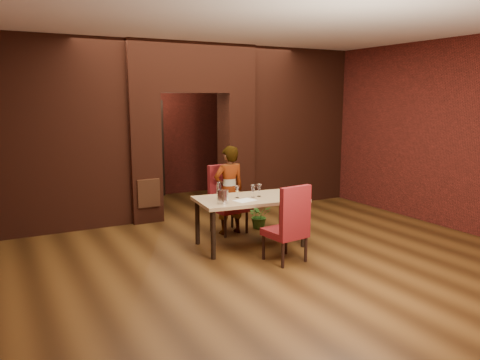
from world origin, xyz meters
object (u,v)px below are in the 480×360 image
object	(u,v)px
water_bottle	(219,190)
dining_table	(250,222)
person_seated	(229,190)
wine_glass_c	(259,190)
wine_glass_b	(253,191)
wine_bucket	(223,197)
chair_near	(285,223)
potted_plant	(259,215)
wine_glass_a	(237,192)
chair_far	(229,200)

from	to	relation	value
water_bottle	dining_table	bearing A→B (deg)	-15.26
person_seated	wine_glass_c	world-z (taller)	person_seated
person_seated	water_bottle	bearing A→B (deg)	51.95
dining_table	wine_glass_b	size ratio (longest dim) A/B	8.33
wine_glass_c	water_bottle	world-z (taller)	water_bottle
wine_glass_c	wine_bucket	distance (m)	0.71
wine_glass_c	water_bottle	bearing A→B (deg)	169.27
dining_table	person_seated	distance (m)	0.81
chair_near	potted_plant	distance (m)	1.69
person_seated	wine_glass_c	bearing A→B (deg)	101.07
person_seated	water_bottle	xyz separation A→B (m)	(-0.48, -0.61, 0.15)
wine_glass_b	person_seated	bearing A→B (deg)	91.78
wine_glass_b	potted_plant	world-z (taller)	wine_glass_b
chair_near	person_seated	world-z (taller)	person_seated
wine_bucket	water_bottle	size ratio (longest dim) A/B	0.71
wine_glass_a	water_bottle	xyz separation A→B (m)	(-0.28, 0.04, 0.05)
dining_table	chair_near	bearing A→B (deg)	-77.88
wine_glass_c	wine_bucket	xyz separation A→B (m)	(-0.69, -0.17, 0.00)
person_seated	wine_glass_a	xyz separation A→B (m)	(-0.19, -0.65, 0.11)
water_bottle	chair_near	bearing A→B (deg)	-59.89
chair_far	wine_glass_c	size ratio (longest dim) A/B	5.93
wine_glass_a	wine_glass_b	bearing A→B (deg)	-23.73
person_seated	wine_glass_b	distance (m)	0.75
wine_glass_c	water_bottle	size ratio (longest dim) A/B	0.70
wine_glass_c	water_bottle	xyz separation A→B (m)	(-0.62, 0.12, 0.04)
chair_far	water_bottle	bearing A→B (deg)	-133.92
chair_near	water_bottle	distance (m)	1.13
person_seated	wine_bucket	world-z (taller)	person_seated
chair_near	wine_glass_b	world-z (taller)	chair_near
water_bottle	person_seated	bearing A→B (deg)	51.86
wine_glass_a	potted_plant	bearing A→B (deg)	40.49
wine_bucket	water_bottle	distance (m)	0.29
chair_far	chair_near	bearing A→B (deg)	-95.11
wine_bucket	wine_glass_b	bearing A→B (deg)	14.13
wine_bucket	potted_plant	xyz separation A→B (m)	(1.15, 0.92, -0.62)
water_bottle	potted_plant	xyz separation A→B (m)	(1.08, 0.64, -0.66)
person_seated	wine_glass_b	xyz separation A→B (m)	(0.02, -0.74, 0.11)
chair_far	wine_glass_b	size ratio (longest dim) A/B	5.86
wine_glass_c	potted_plant	xyz separation A→B (m)	(0.46, 0.75, -0.62)
chair_near	wine_glass_c	world-z (taller)	chair_near
wine_glass_a	potted_plant	distance (m)	1.21
person_seated	wine_glass_a	bearing A→B (deg)	73.42
wine_glass_b	chair_far	bearing A→B (deg)	90.22
chair_near	water_bottle	size ratio (longest dim) A/B	3.96
potted_plant	wine_glass_c	bearing A→B (deg)	-121.43
potted_plant	dining_table	bearing A→B (deg)	-129.18
person_seated	wine_glass_a	world-z (taller)	person_seated
dining_table	water_bottle	xyz separation A→B (m)	(-0.46, 0.12, 0.51)
chair_far	wine_bucket	world-z (taller)	chair_far
chair_near	wine_bucket	distance (m)	0.95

